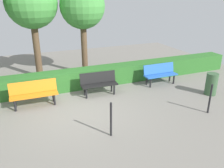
% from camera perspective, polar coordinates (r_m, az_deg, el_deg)
% --- Properties ---
extents(ground_plane, '(17.48, 17.48, 0.00)m').
position_cam_1_polar(ground_plane, '(7.91, -8.34, -6.14)').
color(ground_plane, gray).
extents(bench_blue, '(1.46, 0.47, 0.86)m').
position_cam_1_polar(bench_blue, '(10.02, 11.78, 2.65)').
color(bench_blue, blue).
rests_on(bench_blue, ground_plane).
extents(bench_black, '(1.41, 0.52, 0.86)m').
position_cam_1_polar(bench_black, '(8.78, -3.30, 0.36)').
color(bench_black, black).
rests_on(bench_black, ground_plane).
extents(bench_orange, '(1.58, 0.49, 0.86)m').
position_cam_1_polar(bench_orange, '(8.33, -18.80, -2.00)').
color(bench_orange, orange).
rests_on(bench_orange, ground_plane).
extents(hedge_row, '(13.48, 0.75, 0.75)m').
position_cam_1_polar(hedge_row, '(9.71, -4.69, 1.79)').
color(hedge_row, '#2D6B28').
rests_on(hedge_row, ground_plane).
extents(tree_near, '(2.00, 2.00, 4.13)m').
position_cam_1_polar(tree_near, '(10.76, -7.33, 18.37)').
color(tree_near, brown).
rests_on(tree_near, ground_plane).
extents(tree_mid, '(2.18, 2.18, 4.38)m').
position_cam_1_polar(tree_mid, '(10.76, -19.33, 18.27)').
color(tree_mid, brown).
rests_on(tree_mid, ground_plane).
extents(railing_post_near, '(0.06, 0.06, 1.00)m').
position_cam_1_polar(railing_post_near, '(8.01, 23.09, -3.41)').
color(railing_post_near, black).
rests_on(railing_post_near, ground_plane).
extents(railing_post_mid, '(0.06, 0.06, 1.00)m').
position_cam_1_polar(railing_post_mid, '(6.23, -0.25, -8.78)').
color(railing_post_mid, black).
rests_on(railing_post_mid, ground_plane).
extents(trash_bin, '(0.43, 0.43, 0.85)m').
position_cam_1_polar(trash_bin, '(9.56, 23.39, -0.00)').
color(trash_bin, '#385938').
rests_on(trash_bin, ground_plane).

